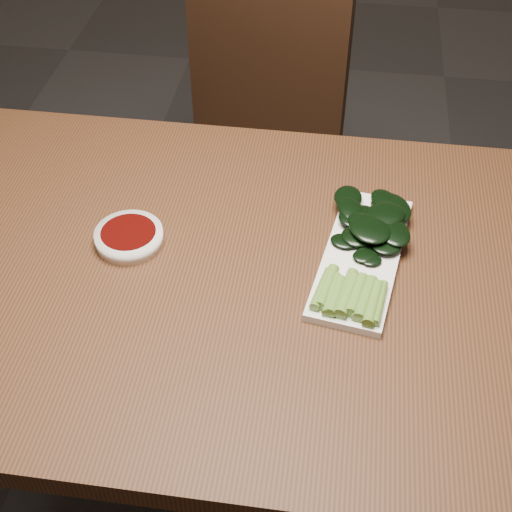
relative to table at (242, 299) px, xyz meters
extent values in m
plane|color=#2A2828|center=(0.00, 0.00, -0.68)|extent=(6.00, 6.00, 0.00)
cube|color=#422412|center=(0.00, 0.00, 0.05)|extent=(1.40, 0.80, 0.04)
cylinder|color=#422412|center=(-0.64, 0.34, -0.32)|extent=(0.05, 0.05, 0.71)
cube|color=black|center=(-0.11, 0.61, -0.25)|extent=(0.51, 0.51, 0.04)
cylinder|color=black|center=(-0.33, 0.48, -0.47)|extent=(0.04, 0.04, 0.41)
cylinder|color=black|center=(0.02, 0.39, -0.47)|extent=(0.04, 0.04, 0.41)
cylinder|color=black|center=(-0.24, 0.82, -0.47)|extent=(0.04, 0.04, 0.41)
cylinder|color=black|center=(0.11, 0.74, -0.47)|extent=(0.04, 0.04, 0.41)
cube|color=black|center=(-0.06, 0.79, -0.01)|extent=(0.41, 0.13, 0.44)
cylinder|color=white|center=(-0.20, 0.04, 0.08)|extent=(0.11, 0.11, 0.02)
cylinder|color=#3D0805|center=(-0.20, 0.04, 0.09)|extent=(0.09, 0.09, 0.00)
cube|color=white|center=(0.19, 0.05, 0.08)|extent=(0.17, 0.33, 0.01)
cylinder|color=#5B852E|center=(0.13, -0.05, 0.09)|extent=(0.03, 0.08, 0.02)
cylinder|color=#5B852E|center=(0.14, -0.04, 0.09)|extent=(0.03, 0.09, 0.02)
cylinder|color=#5B852E|center=(0.15, -0.06, 0.09)|extent=(0.03, 0.08, 0.02)
cylinder|color=#5B852E|center=(0.15, -0.06, 0.09)|extent=(0.03, 0.08, 0.02)
cylinder|color=#5B852E|center=(0.17, -0.05, 0.09)|extent=(0.03, 0.09, 0.02)
cylinder|color=#5B852E|center=(0.17, -0.06, 0.10)|extent=(0.04, 0.08, 0.02)
cylinder|color=#5B852E|center=(0.19, -0.05, 0.10)|extent=(0.04, 0.08, 0.02)
cylinder|color=#5B852E|center=(0.19, -0.06, 0.09)|extent=(0.02, 0.08, 0.01)
cylinder|color=#5B852E|center=(0.20, -0.06, 0.10)|extent=(0.04, 0.09, 0.02)
cylinder|color=#5B852E|center=(0.21, -0.07, 0.09)|extent=(0.03, 0.09, 0.02)
cylinder|color=#5B852E|center=(0.22, -0.06, 0.09)|extent=(0.03, 0.09, 0.01)
ellipsoid|color=black|center=(0.20, 0.11, 0.10)|extent=(0.05, 0.04, 0.01)
ellipsoid|color=black|center=(0.20, 0.09, 0.09)|extent=(0.08, 0.07, 0.01)
ellipsoid|color=black|center=(0.23, 0.13, 0.11)|extent=(0.09, 0.09, 0.01)
ellipsoid|color=black|center=(0.18, 0.08, 0.10)|extent=(0.07, 0.07, 0.01)
ellipsoid|color=black|center=(0.18, 0.09, 0.09)|extent=(0.05, 0.04, 0.00)
ellipsoid|color=black|center=(0.17, 0.14, 0.10)|extent=(0.06, 0.08, 0.01)
ellipsoid|color=black|center=(0.24, 0.16, 0.10)|extent=(0.09, 0.10, 0.01)
ellipsoid|color=black|center=(0.24, 0.09, 0.10)|extent=(0.09, 0.10, 0.01)
ellipsoid|color=black|center=(0.18, 0.12, 0.10)|extent=(0.08, 0.08, 0.01)
ellipsoid|color=black|center=(0.20, 0.09, 0.11)|extent=(0.10, 0.10, 0.01)
ellipsoid|color=black|center=(0.23, 0.18, 0.10)|extent=(0.07, 0.08, 0.01)
ellipsoid|color=black|center=(0.19, 0.10, 0.11)|extent=(0.07, 0.07, 0.01)
ellipsoid|color=black|center=(0.23, 0.06, 0.10)|extent=(0.06, 0.06, 0.01)
ellipsoid|color=black|center=(0.16, 0.17, 0.10)|extent=(0.05, 0.07, 0.01)
ellipsoid|color=black|center=(0.19, 0.14, 0.10)|extent=(0.06, 0.05, 0.01)
ellipsoid|color=black|center=(0.21, 0.03, 0.09)|extent=(0.04, 0.03, 0.01)
ellipsoid|color=black|center=(0.20, 0.06, 0.09)|extent=(0.04, 0.04, 0.01)
ellipsoid|color=black|center=(0.20, 0.04, 0.09)|extent=(0.05, 0.04, 0.01)
ellipsoid|color=black|center=(0.16, 0.07, 0.09)|extent=(0.05, 0.05, 0.01)
camera|label=1|loc=(0.14, -0.80, 0.89)|focal=50.00mm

